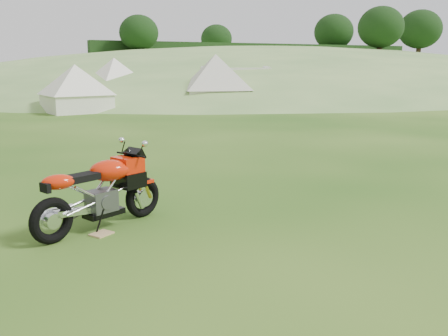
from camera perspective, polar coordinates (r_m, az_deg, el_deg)
name	(u,v)px	position (r m, az deg, el deg)	size (l,w,h in m)	color
ground	(211,237)	(6.73, -1.53, -7.84)	(120.00, 120.00, 0.00)	#19490F
hillside	(266,86)	(52.99, 4.78, 9.34)	(80.00, 64.00, 8.00)	#628E48
hedgerow	(266,86)	(52.99, 4.78, 9.34)	(36.00, 1.20, 8.60)	black
sport_motorcycle	(100,187)	(7.08, -14.03, -2.11)	(2.01, 0.50, 1.21)	red
plywood_board	(101,234)	(7.00, -13.83, -7.31)	(0.28, 0.22, 0.02)	#A77C58
tent_left	(76,87)	(24.97, -16.58, 8.89)	(2.75, 2.75, 2.39)	white
tent_mid	(115,81)	(29.61, -12.37, 9.70)	(3.01, 3.01, 2.61)	white
tent_right	(216,82)	(26.44, -0.95, 9.85)	(3.13, 3.13, 2.71)	beige
caravan	(234,85)	(29.94, 1.18, 9.49)	(4.46, 1.99, 2.09)	silver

